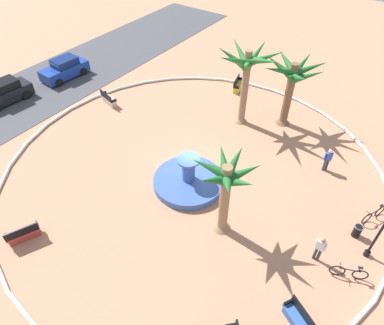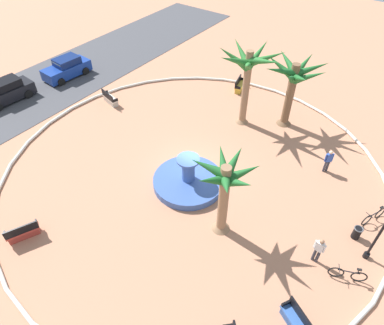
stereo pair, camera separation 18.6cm
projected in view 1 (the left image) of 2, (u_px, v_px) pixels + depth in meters
ground_plane at (193, 171)px, 21.04m from camera, size 80.00×80.00×0.00m
plaza_curb at (193, 170)px, 20.98m from camera, size 23.04×23.04×0.20m
street_asphalt at (33, 92)px, 27.81m from camera, size 48.00×8.00×0.03m
fountain at (189, 181)px, 20.00m from camera, size 4.13×4.13×2.01m
palm_tree_near_fountain at (292, 79)px, 22.33m from camera, size 4.29×4.18×4.87m
palm_tree_by_curb at (226, 184)px, 15.63m from camera, size 3.32×3.32×4.64m
palm_tree_mid_plaza at (247, 68)px, 21.98m from camera, size 4.29×4.37×5.66m
bench_east at (109, 100)px, 26.35m from camera, size 0.87×1.67×1.00m
bench_west at (238, 86)px, 27.92m from camera, size 1.67×0.88×1.00m
bench_north at (23, 234)px, 17.15m from camera, size 1.66×1.12×1.00m
bench_southeast at (299, 321)px, 14.00m from camera, size 1.23×1.64×1.00m
lamppost at (383, 227)px, 15.14m from camera, size 0.32×0.32×3.87m
trash_bin at (357, 231)px, 17.26m from camera, size 0.46×0.46×0.73m
bicycle_red_frame at (349, 272)px, 15.57m from camera, size 0.74×1.61×0.94m
bicycle_by_lamppost at (373, 214)px, 18.04m from camera, size 1.57×0.81×0.94m
person_cyclist_helmet at (320, 248)px, 15.89m from camera, size 0.22×0.53×1.66m
person_pedestrian_stroll at (328, 159)px, 20.50m from camera, size 0.39×0.41×1.60m
parked_car_leftmost at (4, 93)px, 26.30m from camera, size 4.11×2.14×1.67m
parked_car_second at (65, 69)px, 29.15m from camera, size 4.11×2.13×1.67m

